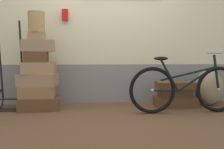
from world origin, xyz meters
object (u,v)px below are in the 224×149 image
at_px(suitcase_7, 175,101).
at_px(bicycle, 186,89).
at_px(suitcase_4, 36,57).
at_px(wicker_basket, 36,22).
at_px(luggage_trolley, 12,90).
at_px(suitcase_5, 38,46).
at_px(suitcase_8, 175,93).
at_px(burlap_sack, 209,88).
at_px(suitcase_6, 37,36).
at_px(suitcase_9, 175,85).
at_px(suitcase_0, 40,103).
at_px(suitcase_3, 39,68).
at_px(suitcase_2, 38,80).
at_px(suitcase_1, 38,92).

height_order(suitcase_7, bicycle, bicycle).
distance_m(suitcase_4, wicker_basket, 0.56).
height_order(wicker_basket, luggage_trolley, wicker_basket).
xyz_separation_m(suitcase_5, suitcase_8, (2.28, -0.03, -0.80)).
height_order(suitcase_7, luggage_trolley, luggage_trolley).
xyz_separation_m(suitcase_7, bicycle, (-0.01, -0.47, 0.29)).
xyz_separation_m(burlap_sack, bicycle, (-0.64, -0.54, 0.06)).
bearing_deg(suitcase_6, suitcase_5, 70.66).
distance_m(suitcase_7, suitcase_9, 0.29).
bearing_deg(suitcase_7, suitcase_0, -177.08).
relative_size(suitcase_3, bicycle, 0.29).
bearing_deg(suitcase_0, luggage_trolley, 162.88).
height_order(suitcase_2, suitcase_3, suitcase_3).
bearing_deg(suitcase_1, luggage_trolley, 169.51).
bearing_deg(suitcase_2, suitcase_6, -77.24).
distance_m(suitcase_6, suitcase_8, 2.48).
height_order(suitcase_2, suitcase_4, suitcase_4).
bearing_deg(suitcase_1, wicker_basket, -37.91).
distance_m(suitcase_5, suitcase_7, 2.49).
height_order(suitcase_2, suitcase_8, suitcase_2).
bearing_deg(suitcase_9, wicker_basket, -177.00).
relative_size(suitcase_6, suitcase_8, 0.46).
bearing_deg(suitcase_9, luggage_trolley, -178.34).
distance_m(suitcase_8, wicker_basket, 2.58).
bearing_deg(suitcase_1, suitcase_0, -43.06).
bearing_deg(suitcase_1, burlap_sack, -0.48).
xyz_separation_m(suitcase_5, suitcase_9, (2.28, -0.03, -0.66)).
relative_size(suitcase_0, suitcase_7, 0.93).
bearing_deg(suitcase_2, suitcase_3, -25.38).
xyz_separation_m(luggage_trolley, bicycle, (2.76, -0.51, 0.06)).
bearing_deg(suitcase_6, suitcase_8, 3.29).
distance_m(suitcase_5, wicker_basket, 0.38).
height_order(suitcase_4, suitcase_6, suitcase_6).
xyz_separation_m(suitcase_1, bicycle, (2.32, -0.45, 0.08)).
bearing_deg(luggage_trolley, suitcase_0, -11.01).
distance_m(suitcase_2, suitcase_7, 2.36).
relative_size(suitcase_3, wicker_basket, 1.58).
xyz_separation_m(suitcase_1, suitcase_5, (0.03, 0.01, 0.75)).
xyz_separation_m(suitcase_5, burlap_sack, (2.94, 0.08, -0.73)).
height_order(suitcase_8, luggage_trolley, luggage_trolley).
distance_m(suitcase_6, luggage_trolley, 0.99).
height_order(suitcase_6, suitcase_9, suitcase_6).
bearing_deg(suitcase_9, suitcase_4, -176.29).
relative_size(suitcase_7, suitcase_8, 1.32).
height_order(suitcase_8, suitcase_9, suitcase_9).
height_order(suitcase_5, suitcase_8, suitcase_5).
relative_size(suitcase_0, suitcase_1, 1.17).
distance_m(suitcase_1, suitcase_4, 0.57).
xyz_separation_m(suitcase_1, suitcase_7, (2.33, 0.02, -0.21)).
distance_m(suitcase_5, luggage_trolley, 0.86).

